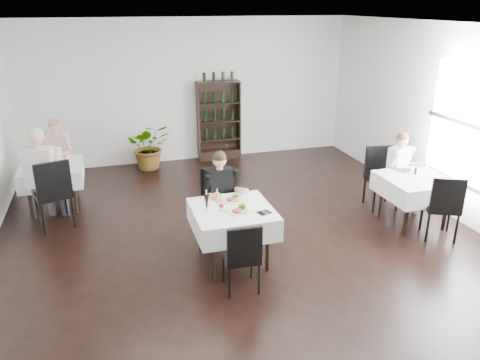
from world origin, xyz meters
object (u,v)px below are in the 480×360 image
at_px(wine_shelf, 219,121).
at_px(main_table, 233,219).
at_px(potted_tree, 149,146).
at_px(diner_main, 222,191).

relative_size(wine_shelf, main_table, 1.70).
relative_size(potted_tree, diner_main, 0.71).
bearing_deg(wine_shelf, diner_main, -103.39).
bearing_deg(wine_shelf, main_table, -101.78).
bearing_deg(potted_tree, wine_shelf, 8.31).
bearing_deg(main_table, wine_shelf, 78.22).
height_order(potted_tree, diner_main, diner_main).
bearing_deg(potted_tree, diner_main, -79.61).
relative_size(wine_shelf, diner_main, 1.29).
bearing_deg(wine_shelf, potted_tree, -171.69).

